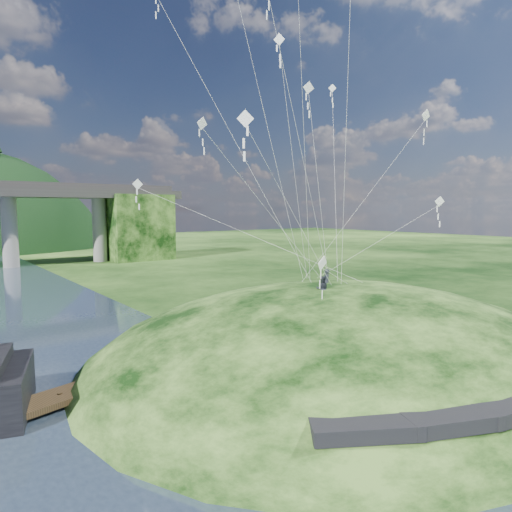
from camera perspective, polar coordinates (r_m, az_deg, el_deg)
ground at (r=25.73m, az=1.02°, el=-17.42°), size 320.00×320.00×0.00m
grass_hill at (r=32.73m, az=10.22°, el=-15.12°), size 36.00×32.00×13.00m
wooden_dock at (r=28.23m, az=-18.16°, el=-14.67°), size 13.08×5.15×0.93m
kite_flyers at (r=31.40m, az=8.53°, el=-2.11°), size 3.21×2.67×1.95m
kite_swarm at (r=29.15m, az=5.61°, el=21.02°), size 20.52×15.28×21.68m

